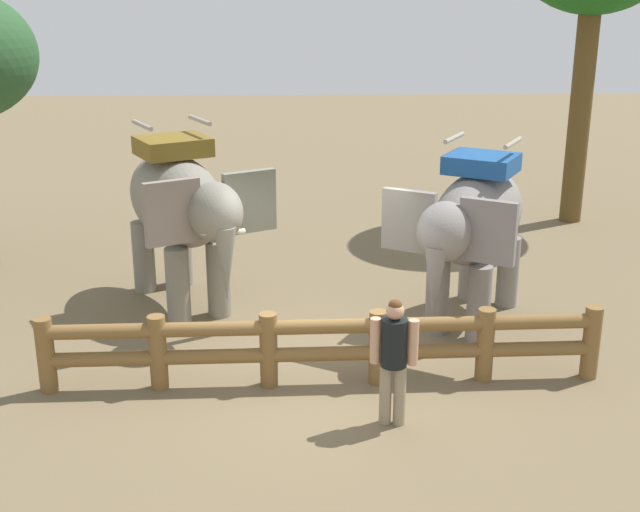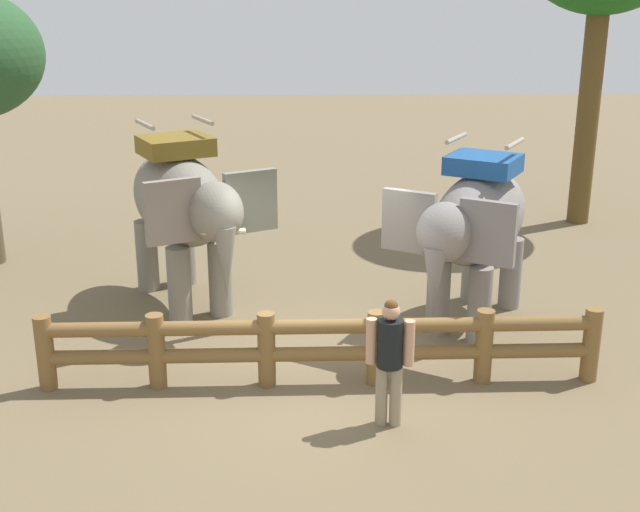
{
  "view_description": "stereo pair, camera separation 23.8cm",
  "coord_description": "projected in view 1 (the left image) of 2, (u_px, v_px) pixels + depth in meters",
  "views": [
    {
      "loc": [
        -0.38,
        -10.41,
        5.25
      ],
      "look_at": [
        0.0,
        1.16,
        1.4
      ],
      "focal_mm": 46.65,
      "sensor_mm": 36.0,
      "label": 1
    },
    {
      "loc": [
        -0.14,
        -10.42,
        5.25
      ],
      "look_at": [
        0.0,
        1.16,
        1.4
      ],
      "focal_mm": 46.65,
      "sensor_mm": 36.0,
      "label": 2
    }
  ],
  "objects": [
    {
      "name": "elephant_near_left",
      "position": [
        181.0,
        206.0,
        13.51
      ],
      "size": [
        2.9,
        3.65,
        3.12
      ],
      "color": "gray",
      "rests_on": "ground"
    },
    {
      "name": "tourist_woman_in_black",
      "position": [
        394.0,
        353.0,
        10.06
      ],
      "size": [
        0.58,
        0.37,
        1.66
      ],
      "color": "gray",
      "rests_on": "ground"
    },
    {
      "name": "ground_plane",
      "position": [
        323.0,
        378.0,
        11.55
      ],
      "size": [
        60.0,
        60.0,
        0.0
      ],
      "primitive_type": "plane",
      "color": "brown"
    },
    {
      "name": "elephant_center",
      "position": [
        474.0,
        224.0,
        12.87
      ],
      "size": [
        2.81,
        3.45,
        2.97
      ],
      "color": "gray",
      "rests_on": "ground"
    },
    {
      "name": "log_fence",
      "position": [
        323.0,
        343.0,
        11.19
      ],
      "size": [
        7.62,
        0.41,
        1.05
      ],
      "color": "brown",
      "rests_on": "ground"
    }
  ]
}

